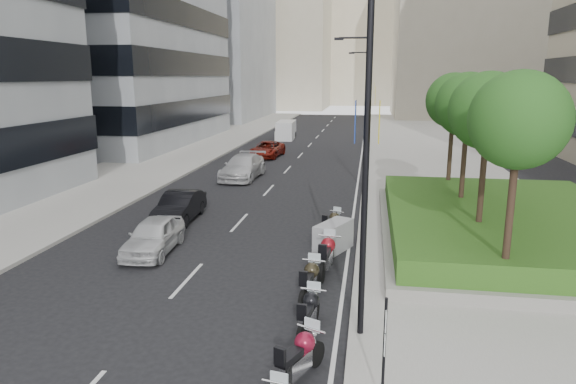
% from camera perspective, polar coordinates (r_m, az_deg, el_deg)
% --- Properties ---
extents(ground, '(160.00, 160.00, 0.00)m').
position_cam_1_polar(ground, '(13.85, -10.96, -16.22)').
color(ground, black).
rests_on(ground, ground).
extents(sidewalk_right, '(10.00, 100.00, 0.15)m').
position_cam_1_polar(sidewalk_right, '(42.10, 15.33, 3.31)').
color(sidewalk_right, '#9E9B93').
rests_on(sidewalk_right, ground).
extents(sidewalk_left, '(8.00, 100.00, 0.15)m').
position_cam_1_polar(sidewalk_left, '(44.94, -12.39, 4.04)').
color(sidewalk_left, '#9E9B93').
rests_on(sidewalk_left, ground).
extents(lane_edge, '(0.12, 100.00, 0.01)m').
position_cam_1_polar(lane_edge, '(41.87, 8.09, 3.49)').
color(lane_edge, silver).
rests_on(lane_edge, ground).
extents(lane_centre, '(0.12, 100.00, 0.01)m').
position_cam_1_polar(lane_centre, '(42.27, 1.02, 3.70)').
color(lane_centre, silver).
rests_on(lane_centre, ground).
extents(building_grey_far, '(22.00, 26.00, 30.00)m').
position_cam_1_polar(building_grey_far, '(86.54, -10.59, 18.08)').
color(building_grey_far, gray).
rests_on(building_grey_far, ground).
extents(building_cream_right, '(28.00, 24.00, 36.00)m').
position_cam_1_polar(building_cream_right, '(93.70, 21.08, 18.90)').
color(building_cream_right, '#B7AD93').
rests_on(building_cream_right, ground).
extents(building_cream_left, '(26.00, 24.00, 34.00)m').
position_cam_1_polar(building_cream_left, '(114.03, -2.35, 17.95)').
color(building_cream_left, '#B7AD93').
rests_on(building_cream_left, ground).
extents(building_cream_centre, '(30.00, 24.00, 38.00)m').
position_cam_1_polar(building_cream_centre, '(131.93, 8.47, 17.99)').
color(building_cream_centre, '#B7AD93').
rests_on(building_cream_centre, ground).
extents(planter, '(10.00, 14.00, 0.40)m').
position_cam_1_polar(planter, '(22.94, 22.98, -4.24)').
color(planter, gray).
rests_on(planter, sidewalk_right).
extents(hedge, '(9.40, 13.40, 0.80)m').
position_cam_1_polar(hedge, '(22.78, 23.11, -2.80)').
color(hedge, '#264F16').
rests_on(hedge, planter).
extents(tree_0, '(2.80, 2.80, 6.30)m').
position_cam_1_polar(tree_0, '(15.92, 24.29, 7.21)').
color(tree_0, '#332319').
rests_on(tree_0, planter).
extents(tree_1, '(2.80, 2.80, 6.30)m').
position_cam_1_polar(tree_1, '(19.80, 21.35, 8.33)').
color(tree_1, '#332319').
rests_on(tree_1, planter).
extents(tree_2, '(2.80, 2.80, 6.30)m').
position_cam_1_polar(tree_2, '(23.72, 19.36, 9.07)').
color(tree_2, '#332319').
rests_on(tree_2, planter).
extents(tree_3, '(2.80, 2.80, 6.30)m').
position_cam_1_polar(tree_3, '(27.67, 17.94, 9.60)').
color(tree_3, '#332319').
rests_on(tree_3, planter).
extents(lamp_post_0, '(2.34, 0.45, 9.00)m').
position_cam_1_polar(lamp_post_0, '(12.43, 7.99, 5.29)').
color(lamp_post_0, black).
rests_on(lamp_post_0, ground).
extents(lamp_post_1, '(2.34, 0.45, 9.00)m').
position_cam_1_polar(lamp_post_1, '(29.37, 8.77, 9.50)').
color(lamp_post_1, black).
rests_on(lamp_post_1, ground).
extents(lamp_post_2, '(2.34, 0.45, 9.00)m').
position_cam_1_polar(lamp_post_2, '(47.36, 8.99, 10.68)').
color(lamp_post_2, black).
rests_on(lamp_post_2, ground).
extents(parking_sign, '(0.06, 0.32, 2.50)m').
position_cam_1_polar(parking_sign, '(10.69, 10.65, -16.59)').
color(parking_sign, black).
rests_on(parking_sign, ground).
extents(motorcycle_1, '(1.07, 2.05, 1.09)m').
position_cam_1_polar(motorcycle_1, '(11.90, 1.25, -17.94)').
color(motorcycle_1, black).
rests_on(motorcycle_1, ground).
extents(motorcycle_2, '(0.70, 2.10, 1.05)m').
position_cam_1_polar(motorcycle_2, '(13.88, 2.33, -13.30)').
color(motorcycle_2, black).
rests_on(motorcycle_2, ground).
extents(motorcycle_3, '(0.73, 2.19, 1.09)m').
position_cam_1_polar(motorcycle_3, '(15.80, 2.43, -9.86)').
color(motorcycle_3, black).
rests_on(motorcycle_3, ground).
extents(motorcycle_4, '(0.80, 2.39, 1.19)m').
position_cam_1_polar(motorcycle_4, '(17.82, 4.32, -7.02)').
color(motorcycle_4, black).
rests_on(motorcycle_4, ground).
extents(motorcycle_5, '(1.51, 2.07, 1.17)m').
position_cam_1_polar(motorcycle_5, '(19.95, 5.06, -5.02)').
color(motorcycle_5, black).
rests_on(motorcycle_5, ground).
extents(motorcycle_6, '(0.92, 1.88, 0.99)m').
position_cam_1_polar(motorcycle_6, '(21.90, 4.90, -3.54)').
color(motorcycle_6, black).
rests_on(motorcycle_6, ground).
extents(car_a, '(1.82, 4.02, 1.34)m').
position_cam_1_polar(car_a, '(20.43, -14.72, -4.71)').
color(car_a, silver).
rests_on(car_a, ground).
extents(car_b, '(1.59, 4.19, 1.37)m').
position_cam_1_polar(car_b, '(24.56, -11.96, -1.60)').
color(car_b, black).
rests_on(car_b, ground).
extents(car_c, '(2.41, 5.44, 1.55)m').
position_cam_1_polar(car_c, '(34.20, -5.03, 2.81)').
color(car_c, '#BCBBBE').
rests_on(car_c, ground).
extents(car_d, '(2.54, 4.88, 1.31)m').
position_cam_1_polar(car_d, '(43.25, -2.32, 4.77)').
color(car_d, maroon).
rests_on(car_d, ground).
extents(delivery_van, '(1.95, 4.65, 1.92)m').
position_cam_1_polar(delivery_van, '(55.57, -0.24, 6.80)').
color(delivery_van, white).
rests_on(delivery_van, ground).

